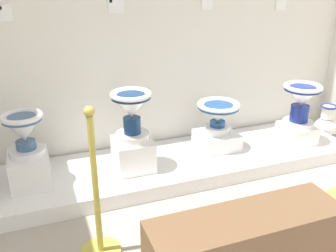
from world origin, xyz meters
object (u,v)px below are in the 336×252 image
at_px(plinth_block_leftmost, 30,169).
at_px(museum_bench, 245,243).
at_px(plinth_block_broad_patterned, 217,140).
at_px(info_placard_first, 5,13).
at_px(antique_toilet_central_ornate, 301,99).
at_px(stanchion_post_near_left, 98,216).
at_px(info_placard_second, 116,5).
at_px(antique_toilet_broad_patterned, 218,113).
at_px(info_placard_fourth, 281,2).
at_px(plinth_block_central_ornate, 296,133).
at_px(decorative_vase_spare, 326,124).
at_px(antique_toilet_slender_white, 131,109).
at_px(plinth_block_slender_white, 133,154).
at_px(antique_toilet_leftmost, 24,130).
at_px(info_placard_third, 207,1).

bearing_deg(plinth_block_leftmost, museum_bench, -47.76).
height_order(plinth_block_broad_patterned, info_placard_first, info_placard_first).
relative_size(antique_toilet_central_ornate, stanchion_post_near_left, 0.40).
bearing_deg(info_placard_second, museum_bench, -79.47).
bearing_deg(antique_toilet_broad_patterned, info_placard_fourth, 23.31).
height_order(antique_toilet_broad_patterned, plinth_block_central_ornate, antique_toilet_broad_patterned).
bearing_deg(stanchion_post_near_left, info_placard_first, 107.33).
xyz_separation_m(info_placard_fourth, decorative_vase_spare, (0.54, -0.31, -1.28)).
relative_size(antique_toilet_slender_white, antique_toilet_central_ornate, 1.03).
bearing_deg(info_placard_fourth, antique_toilet_slender_white, -164.55).
xyz_separation_m(plinth_block_slender_white, antique_toilet_broad_patterned, (0.87, 0.11, 0.23)).
relative_size(plinth_block_leftmost, plinth_block_central_ornate, 1.05).
relative_size(plinth_block_slender_white, museum_bench, 0.28).
height_order(antique_toilet_central_ornate, stanchion_post_near_left, stanchion_post_near_left).
bearing_deg(plinth_block_leftmost, plinth_block_slender_white, -2.67).
xyz_separation_m(plinth_block_slender_white, antique_toilet_slender_white, (-0.00, -0.00, 0.41)).
bearing_deg(info_placard_second, antique_toilet_broad_patterned, -23.32).
bearing_deg(info_placard_second, plinth_block_slender_white, -92.72).
distance_m(antique_toilet_leftmost, antique_toilet_broad_patterned, 1.72).
bearing_deg(plinth_block_slender_white, info_placard_fourth, 15.45).
bearing_deg(antique_toilet_central_ornate, info_placard_second, 163.04).
relative_size(plinth_block_broad_patterned, info_placard_third, 2.69).
bearing_deg(plinth_block_slender_white, info_placard_third, 28.18).
bearing_deg(plinth_block_central_ornate, decorative_vase_spare, 19.39).
xyz_separation_m(antique_toilet_slender_white, plinth_block_broad_patterned, (0.87, 0.11, -0.46)).
relative_size(info_placard_first, info_placard_fourth, 0.82).
bearing_deg(info_placard_fourth, info_placard_first, -180.00).
bearing_deg(plinth_block_leftmost, antique_toilet_central_ornate, -1.71).
distance_m(antique_toilet_leftmost, info_placard_first, 0.93).
distance_m(plinth_block_leftmost, antique_toilet_broad_patterned, 1.73).
bearing_deg(info_placard_fourth, info_placard_second, -180.00).
xyz_separation_m(plinth_block_leftmost, antique_toilet_leftmost, (0.00, -0.00, 0.34)).
bearing_deg(plinth_block_broad_patterned, plinth_block_slender_white, -172.82).
height_order(plinth_block_central_ornate, antique_toilet_central_ornate, antique_toilet_central_ornate).
bearing_deg(plinth_block_leftmost, info_placard_second, 26.51).
height_order(plinth_block_slender_white, info_placard_first, info_placard_first).
bearing_deg(stanchion_post_near_left, antique_toilet_slender_white, 60.68).
relative_size(antique_toilet_slender_white, antique_toilet_broad_patterned, 1.07).
bearing_deg(antique_toilet_slender_white, antique_toilet_leftmost, 177.33).
relative_size(plinth_block_central_ornate, antique_toilet_central_ornate, 0.81).
xyz_separation_m(info_placard_second, info_placard_third, (0.86, -0.00, 0.01)).
bearing_deg(antique_toilet_leftmost, antique_toilet_broad_patterned, 2.33).
relative_size(antique_toilet_slender_white, decorative_vase_spare, 1.12).
relative_size(info_placard_fourth, decorative_vase_spare, 0.41).
bearing_deg(antique_toilet_slender_white, antique_toilet_broad_patterned, 7.18).
bearing_deg(decorative_vase_spare, info_placard_second, 172.00).
relative_size(info_placard_fourth, stanchion_post_near_left, 0.15).
xyz_separation_m(antique_toilet_leftmost, info_placard_first, (-0.01, 0.43, 0.83)).
bearing_deg(info_placard_first, decorative_vase_spare, -5.75).
xyz_separation_m(plinth_block_broad_patterned, info_placard_third, (0.02, 0.36, 1.26)).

